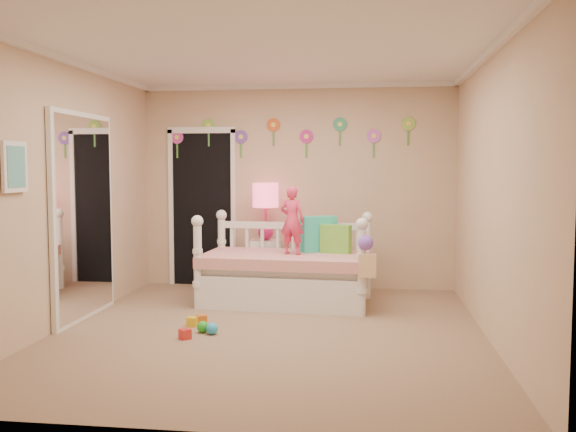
# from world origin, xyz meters

# --- Properties ---
(floor) EXTENTS (4.00, 4.50, 0.01)m
(floor) POSITION_xyz_m (0.00, 0.00, 0.00)
(floor) COLOR #7F684C
(floor) RESTS_ON ground
(ceiling) EXTENTS (4.00, 4.50, 0.01)m
(ceiling) POSITION_xyz_m (0.00, 0.00, 2.60)
(ceiling) COLOR white
(ceiling) RESTS_ON floor
(back_wall) EXTENTS (4.00, 0.01, 2.60)m
(back_wall) POSITION_xyz_m (0.00, 2.25, 1.30)
(back_wall) COLOR tan
(back_wall) RESTS_ON floor
(left_wall) EXTENTS (0.01, 4.50, 2.60)m
(left_wall) POSITION_xyz_m (-2.00, 0.00, 1.30)
(left_wall) COLOR tan
(left_wall) RESTS_ON floor
(right_wall) EXTENTS (0.01, 4.50, 2.60)m
(right_wall) POSITION_xyz_m (2.00, 0.00, 1.30)
(right_wall) COLOR tan
(right_wall) RESTS_ON floor
(crown_molding) EXTENTS (4.00, 4.50, 0.06)m
(crown_molding) POSITION_xyz_m (0.00, 0.00, 2.57)
(crown_molding) COLOR white
(crown_molding) RESTS_ON ceiling
(daybed) EXTENTS (1.95, 1.13, 1.02)m
(daybed) POSITION_xyz_m (-0.01, 1.24, 0.51)
(daybed) COLOR white
(daybed) RESTS_ON floor
(pillow_turquoise) EXTENTS (0.43, 0.33, 0.41)m
(pillow_turquoise) POSITION_xyz_m (0.34, 1.46, 0.78)
(pillow_turquoise) COLOR #26BE98
(pillow_turquoise) RESTS_ON daybed
(pillow_lime) EXTENTS (0.36, 0.21, 0.32)m
(pillow_lime) POSITION_xyz_m (0.55, 1.37, 0.73)
(pillow_lime) COLOR #69B938
(pillow_lime) RESTS_ON daybed
(child) EXTENTS (0.32, 0.25, 0.77)m
(child) POSITION_xyz_m (0.07, 1.19, 0.95)
(child) COLOR #E7345D
(child) RESTS_ON daybed
(nightstand) EXTENTS (0.41, 0.33, 0.64)m
(nightstand) POSITION_xyz_m (-0.36, 1.96, 0.32)
(nightstand) COLOR white
(nightstand) RESTS_ON floor
(table_lamp) EXTENTS (0.33, 0.33, 0.72)m
(table_lamp) POSITION_xyz_m (-0.36, 1.96, 1.11)
(table_lamp) COLOR #CF1B6A
(table_lamp) RESTS_ON nightstand
(closet_doorway) EXTENTS (0.90, 0.04, 2.07)m
(closet_doorway) POSITION_xyz_m (-1.25, 2.23, 1.03)
(closet_doorway) COLOR black
(closet_doorway) RESTS_ON back_wall
(flower_decals) EXTENTS (3.40, 0.02, 0.50)m
(flower_decals) POSITION_xyz_m (-0.09, 2.24, 1.94)
(flower_decals) COLOR #B2668C
(flower_decals) RESTS_ON back_wall
(mirror_closet) EXTENTS (0.07, 1.30, 2.10)m
(mirror_closet) POSITION_xyz_m (-1.96, 0.30, 1.05)
(mirror_closet) COLOR white
(mirror_closet) RESTS_ON left_wall
(wall_picture) EXTENTS (0.05, 0.34, 0.42)m
(wall_picture) POSITION_xyz_m (-1.97, -0.90, 1.55)
(wall_picture) COLOR white
(wall_picture) RESTS_ON left_wall
(hanging_bag) EXTENTS (0.20, 0.16, 0.36)m
(hanging_bag) POSITION_xyz_m (0.89, 0.69, 0.62)
(hanging_bag) COLOR beige
(hanging_bag) RESTS_ON daybed
(toy_scatter) EXTENTS (0.84, 1.32, 0.11)m
(toy_scatter) POSITION_xyz_m (-0.80, 0.19, 0.06)
(toy_scatter) COLOR #996666
(toy_scatter) RESTS_ON floor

